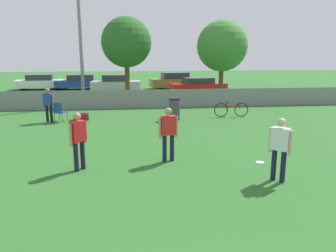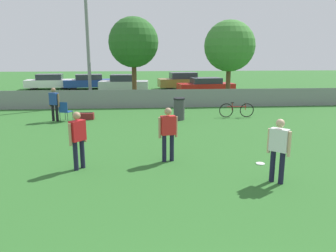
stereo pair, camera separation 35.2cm
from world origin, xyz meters
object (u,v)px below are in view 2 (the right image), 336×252
at_px(folding_chair_sideline, 65,110).
at_px(parked_car_white, 50,82).
at_px(frisbee_disc, 260,164).
at_px(tree_far_right, 230,46).
at_px(parked_car_silver, 124,84).
at_px(light_pole, 86,15).
at_px(player_defender_red, 168,131).
at_px(gear_bag_sideline, 87,116).
at_px(trash_bin, 179,109).
at_px(player_thrower_red, 78,136).
at_px(parked_car_red, 206,86).
at_px(spectator_in_blue, 54,102).
at_px(bicycle_sideline, 237,110).
at_px(parked_car_tan, 183,81).
at_px(parked_car_blue, 89,82).
at_px(player_receiver_white, 279,146).
at_px(tree_near_pole, 134,43).

distance_m(folding_chair_sideline, parked_car_white, 15.82).
height_order(frisbee_disc, folding_chair_sideline, folding_chair_sideline).
height_order(frisbee_disc, parked_car_white, parked_car_white).
bearing_deg(tree_far_right, parked_car_silver, 144.59).
relative_size(light_pole, player_defender_red, 5.67).
relative_size(gear_bag_sideline, parked_car_white, 0.16).
bearing_deg(trash_bin, player_thrower_red, -117.97).
height_order(player_defender_red, parked_car_red, player_defender_red).
xyz_separation_m(spectator_in_blue, bicycle_sideline, (9.01, 0.30, -0.56)).
bearing_deg(parked_car_tan, parked_car_white, 170.13).
height_order(folding_chair_sideline, parked_car_blue, parked_car_blue).
bearing_deg(spectator_in_blue, parked_car_white, -51.57).
relative_size(folding_chair_sideline, parked_car_tan, 0.20).
relative_size(player_defender_red, parked_car_silver, 0.40).
xyz_separation_m(player_receiver_white, parked_car_silver, (-4.87, 20.47, -0.24)).
relative_size(light_pole, tree_near_pole, 1.66).
height_order(spectator_in_blue, trash_bin, spectator_in_blue).
xyz_separation_m(spectator_in_blue, parked_car_red, (9.45, 10.76, -0.31)).
relative_size(tree_far_right, parked_car_silver, 1.32).
bearing_deg(light_pole, bicycle_sideline, -30.08).
distance_m(tree_far_right, folding_chair_sideline, 12.30).
height_order(tree_far_right, frisbee_disc, tree_far_right).
height_order(light_pole, parked_car_red, light_pole).
xyz_separation_m(gear_bag_sideline, parked_car_blue, (-2.09, 14.62, 0.50)).
bearing_deg(trash_bin, parked_car_red, 72.39).
bearing_deg(frisbee_disc, parked_car_silver, 104.64).
relative_size(player_receiver_white, player_defender_red, 1.00).
xyz_separation_m(frisbee_disc, folding_chair_sideline, (-7.18, 6.89, 0.53)).
distance_m(tree_near_pole, player_receiver_white, 15.97).
height_order(tree_near_pole, player_receiver_white, tree_near_pole).
bearing_deg(bicycle_sideline, parked_car_red, 89.49).
distance_m(trash_bin, parked_car_white, 18.31).
bearing_deg(frisbee_disc, parked_car_red, 84.21).
distance_m(light_pole, frisbee_disc, 14.66).
height_order(spectator_in_blue, bicycle_sideline, spectator_in_blue).
bearing_deg(gear_bag_sideline, frisbee_disc, -49.43).
distance_m(spectator_in_blue, folding_chair_sideline, 0.62).
bearing_deg(frisbee_disc, tree_near_pole, 106.06).
height_order(frisbee_disc, parked_car_red, parked_car_red).
relative_size(bicycle_sideline, parked_car_red, 0.38).
relative_size(frisbee_disc, parked_car_tan, 0.06).
relative_size(player_thrower_red, gear_bag_sideline, 2.33).
bearing_deg(frisbee_disc, parked_car_tan, 89.04).
height_order(parked_car_white, parked_car_tan, parked_car_tan).
relative_size(spectator_in_blue, parked_car_white, 0.37).
xyz_separation_m(parked_car_blue, parked_car_silver, (3.34, -2.85, 0.06)).
bearing_deg(gear_bag_sideline, parked_car_blue, 98.14).
bearing_deg(gear_bag_sideline, light_pole, 95.81).
bearing_deg(light_pole, frisbee_disc, -60.56).
bearing_deg(tree_near_pole, player_thrower_red, -95.37).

